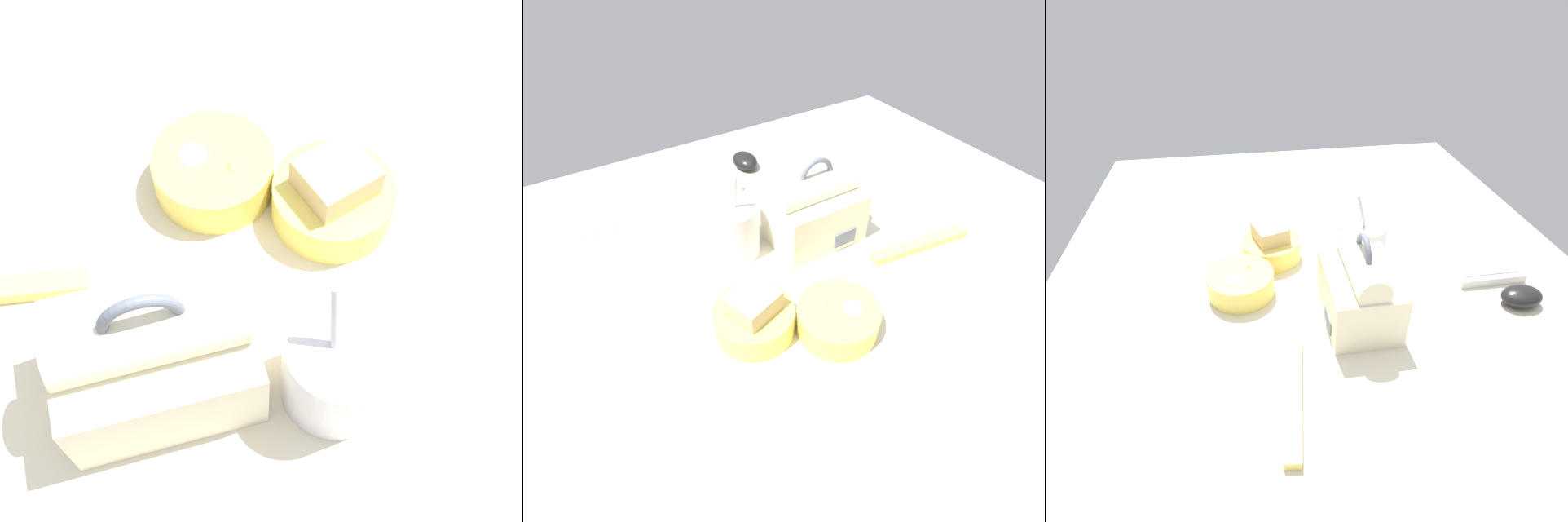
{
  "view_description": "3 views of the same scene",
  "coord_description": "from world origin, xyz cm",
  "views": [
    {
      "loc": [
        9.59,
        29.35,
        66.14
      ],
      "look_at": [
        0.74,
        -2.91,
        7.0
      ],
      "focal_mm": 50.0,
      "sensor_mm": 36.0,
      "label": 1
    },
    {
      "loc": [
        -25.85,
        -45.4,
        53.82
      ],
      "look_at": [
        0.74,
        -2.91,
        7.0
      ],
      "focal_mm": 28.0,
      "sensor_mm": 36.0,
      "label": 2
    },
    {
      "loc": [
        64.03,
        -12.77,
        54.0
      ],
      "look_at": [
        0.74,
        -2.91,
        7.0
      ],
      "focal_mm": 28.0,
      "sensor_mm": 36.0,
      "label": 3
    }
  ],
  "objects": [
    {
      "name": "keyboard",
      "position": [
        -9.41,
        33.59,
        3.02
      ],
      "size": [
        35.01,
        13.78,
        2.1
      ],
      "color": "silver",
      "rests_on": "desk_surface"
    },
    {
      "name": "bento_bowl_snacks",
      "position": [
        2.28,
        -16.01,
        4.53
      ],
      "size": [
        12.78,
        12.78,
        5.73
      ],
      "color": "#EFD65B",
      "rests_on": "desk_surface"
    },
    {
      "name": "lunch_bag",
      "position": [
        12.22,
        4.56,
        8.38
      ],
      "size": [
        16.97,
        12.27,
        17.43
      ],
      "color": "#EFE5C1",
      "rests_on": "desk_surface"
    },
    {
      "name": "desk_surface",
      "position": [
        0.0,
        0.0,
        1.0
      ],
      "size": [
        140.0,
        110.0,
        2.0
      ],
      "color": "beige",
      "rests_on": "ground"
    },
    {
      "name": "chopstick_case",
      "position": [
        27.7,
        -9.06,
        2.8
      ],
      "size": [
        21.35,
        5.4,
        1.6
      ],
      "color": "#EFD666",
      "rests_on": "desk_surface"
    },
    {
      "name": "bento_bowl_sandwich",
      "position": [
        -8.67,
        -9.3,
        4.98
      ],
      "size": [
        12.57,
        12.57,
        7.99
      ],
      "color": "#EFD65B",
      "rests_on": "desk_surface"
    },
    {
      "name": "soup_cup",
      "position": [
        -2.86,
        9.17,
        7.33
      ],
      "size": [
        9.81,
        9.81,
        17.04
      ],
      "color": "silver",
      "rests_on": "desk_surface"
    },
    {
      "name": "computer_mouse",
      "position": [
        13.56,
        35.7,
        3.78
      ],
      "size": [
        5.56,
        7.84,
        3.55
      ],
      "color": "black",
      "rests_on": "desk_surface"
    }
  ]
}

